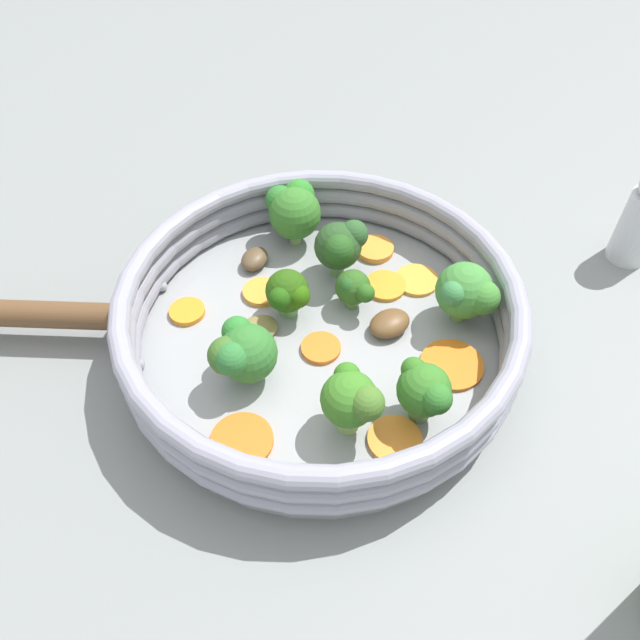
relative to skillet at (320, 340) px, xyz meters
The scene contains 26 objects.
ground_plane 0.01m from the skillet, ahead, with size 4.00×4.00×0.00m, color gray.
skillet is the anchor object (origin of this frame).
skillet_rim_wall 0.03m from the skillet, ahead, with size 0.30×0.30×0.05m.
skillet_handle 0.24m from the skillet, 51.33° to the right, with size 0.02×0.02×0.19m, color brown.
skillet_rivet_left 0.14m from the skillet, 68.36° to the right, with size 0.01×0.01×0.01m, color #94969D.
skillet_rivet_right 0.14m from the skillet, 34.31° to the right, with size 0.01×0.01×0.01m, color #93919C.
carrot_slice_0 0.10m from the skillet, 165.98° to the left, with size 0.04×0.04×0.00m, color #F49C33.
carrot_slice_1 0.11m from the skillet, 68.94° to the left, with size 0.04×0.04×0.00m, color orange.
carrot_slice_2 0.11m from the skillet, 166.05° to the right, with size 0.03×0.03×0.01m, color orange.
carrot_slice_3 0.07m from the skillet, behind, with size 0.03×0.03×0.00m, color orange.
carrot_slice_4 0.11m from the skillet, 12.57° to the left, with size 0.04×0.04×0.00m, color orange.
carrot_slice_5 0.02m from the skillet, 43.34° to the left, with size 0.03×0.03×0.00m, color orange.
carrot_slice_6 0.06m from the skillet, 88.54° to the right, with size 0.03×0.03×0.00m, color orange.
carrot_slice_7 0.11m from the skillet, 59.67° to the right, with size 0.03×0.03×0.00m, color orange.
carrot_slice_8 0.10m from the skillet, 112.76° to the left, with size 0.05×0.05×0.00m, color orange.
broccoli_floret_0 0.12m from the skillet, 138.02° to the left, with size 0.05×0.05×0.05m.
broccoli_floret_1 0.08m from the skillet, 153.02° to the right, with size 0.05×0.04×0.05m.
broccoli_floret_2 0.08m from the skillet, 10.57° to the right, with size 0.05×0.05×0.05m.
broccoli_floret_3 0.11m from the skillet, 83.45° to the left, with size 0.04×0.04×0.05m.
broccoli_floret_4 0.10m from the skillet, 54.94° to the left, with size 0.04×0.04×0.05m.
broccoli_floret_5 0.05m from the skillet, 85.64° to the right, with size 0.04×0.04×0.04m.
broccoli_floret_6 0.05m from the skillet, behind, with size 0.03×0.03×0.03m.
broccoli_floret_7 0.12m from the skillet, 127.19° to the right, with size 0.05×0.05×0.05m.
mushroom_piece_0 0.06m from the skillet, 134.64° to the left, with size 0.03×0.03×0.01m, color brown.
mushroom_piece_1 0.05m from the skillet, 45.83° to the right, with size 0.04×0.03×0.01m, color olive.
mushroom_piece_2 0.10m from the skillet, 102.72° to the right, with size 0.03×0.02×0.01m, color brown.
Camera 1 is at (0.23, 0.21, 0.39)m, focal length 35.00 mm.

